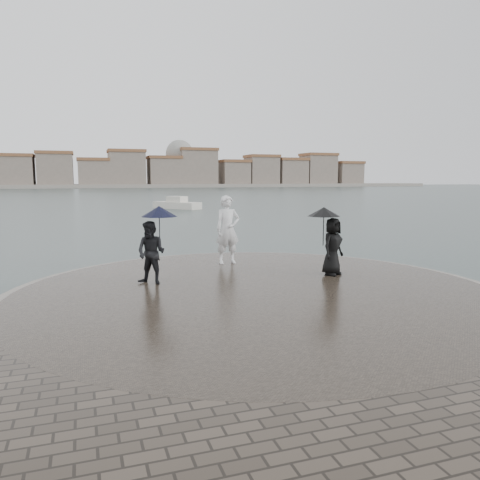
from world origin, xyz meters
name	(u,v)px	position (x,y,z in m)	size (l,w,h in m)	color
ground	(325,352)	(0.00, 0.00, 0.00)	(400.00, 400.00, 0.00)	#2B3835
kerb_ring	(257,297)	(0.00, 3.50, 0.16)	(12.50, 12.50, 0.32)	gray
quay_tip	(257,297)	(0.00, 3.50, 0.18)	(11.90, 11.90, 0.36)	#2D261E
statue	(228,230)	(0.40, 7.23, 1.47)	(0.81, 0.53, 2.21)	white
visitor_left	(153,243)	(-2.33, 5.03, 1.44)	(1.24, 1.07, 2.04)	black
visitor_right	(330,238)	(2.64, 4.54, 1.44)	(1.20, 1.00, 1.95)	black
far_skyline	(74,171)	(-6.29, 160.71, 5.61)	(260.00, 20.00, 37.00)	gray
boats	(66,209)	(-5.46, 38.21, 0.38)	(26.17, 11.11, 1.50)	silver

